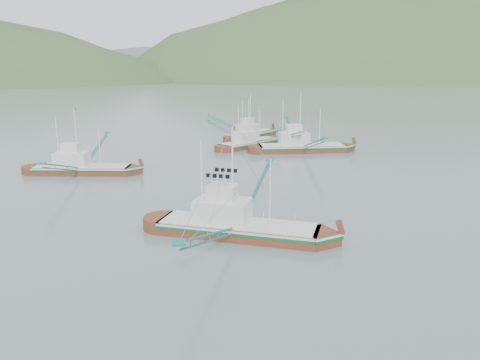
{
  "coord_description": "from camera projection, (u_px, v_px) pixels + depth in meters",
  "views": [
    {
      "loc": [
        -6.24,
        -40.06,
        14.86
      ],
      "look_at": [
        0.0,
        6.0,
        3.2
      ],
      "focal_mm": 35.0,
      "sensor_mm": 36.0,
      "label": 1
    }
  ],
  "objects": [
    {
      "name": "bg_boat_far",
      "position": [
        250.0,
        136.0,
        84.79
      ],
      "size": [
        17.78,
        20.75,
        9.5
      ],
      "rotation": [
        0.0,
        0.0,
        0.65
      ],
      "color": "#612A14",
      "rests_on": "ground"
    },
    {
      "name": "headland_right",
      "position": [
        413.0,
        78.0,
        487.5
      ],
      "size": [
        684.0,
        432.0,
        306.0
      ],
      "primitive_type": "ellipsoid",
      "color": "#405A2E",
      "rests_on": "ground"
    },
    {
      "name": "bg_boat_left",
      "position": [
        81.0,
        162.0,
        64.31
      ],
      "size": [
        13.65,
        23.83,
        9.72
      ],
      "rotation": [
        0.0,
        0.0,
        -0.16
      ],
      "color": "#612A14",
      "rests_on": "ground"
    },
    {
      "name": "ridge_distant",
      "position": [
        204.0,
        75.0,
        585.09
      ],
      "size": [
        960.0,
        400.0,
        240.0
      ],
      "primitive_type": "ellipsoid",
      "color": "slate",
      "rests_on": "ground"
    },
    {
      "name": "bg_boat_right",
      "position": [
        301.0,
        143.0,
        80.17
      ],
      "size": [
        14.94,
        26.91,
        10.88
      ],
      "rotation": [
        0.0,
        0.0,
        -0.03
      ],
      "color": "#612A14",
      "rests_on": "ground"
    },
    {
      "name": "bg_boat_extra",
      "position": [
        251.0,
        128.0,
        95.06
      ],
      "size": [
        19.49,
        19.59,
        9.5
      ],
      "rotation": [
        0.0,
        0.0,
        0.78
      ],
      "color": "#612A14",
      "rests_on": "ground"
    },
    {
      "name": "main_boat",
      "position": [
        237.0,
        213.0,
        40.91
      ],
      "size": [
        14.57,
        24.58,
        10.44
      ],
      "rotation": [
        0.0,
        0.0,
        -0.41
      ],
      "color": "#612A14",
      "rests_on": "ground"
    },
    {
      "name": "ground",
      "position": [
        249.0,
        229.0,
        42.94
      ],
      "size": [
        1200.0,
        1200.0,
        0.0
      ],
      "primitive_type": "plane",
      "color": "slate",
      "rests_on": "ground"
    }
  ]
}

